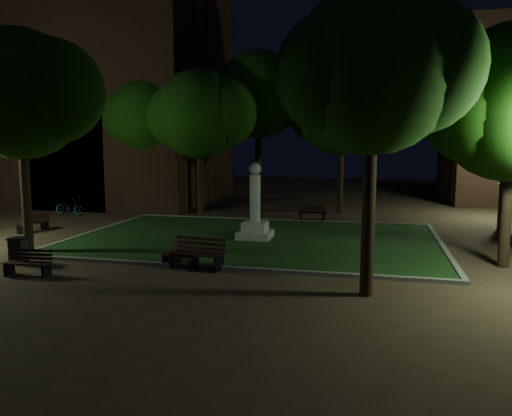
{
  "coord_description": "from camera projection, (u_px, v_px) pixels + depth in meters",
  "views": [
    {
      "loc": [
        4.79,
        -18.41,
        4.19
      ],
      "look_at": [
        0.27,
        1.0,
        1.52
      ],
      "focal_mm": 35.0,
      "sensor_mm": 36.0,
      "label": 1
    }
  ],
  "objects": [
    {
      "name": "ground",
      "position": [
        243.0,
        250.0,
        19.41
      ],
      "size": [
        80.0,
        80.0,
        0.0
      ],
      "primitive_type": "plane",
      "color": "#473322"
    },
    {
      "name": "lawn",
      "position": [
        255.0,
        239.0,
        21.33
      ],
      "size": [
        15.0,
        10.0,
        0.08
      ],
      "primitive_type": "cube",
      "color": "#1D3D15",
      "rests_on": "ground"
    },
    {
      "name": "lawn_kerb",
      "position": [
        255.0,
        238.0,
        21.33
      ],
      "size": [
        15.4,
        10.4,
        0.12
      ],
      "color": "slate",
      "rests_on": "ground"
    },
    {
      "name": "monument",
      "position": [
        255.0,
        218.0,
        21.21
      ],
      "size": [
        1.4,
        1.4,
        3.2
      ],
      "color": "#A7A398",
      "rests_on": "lawn"
    },
    {
      "name": "building_main",
      "position": [
        75.0,
        96.0,
        35.3
      ],
      "size": [
        20.0,
        12.0,
        15.0
      ],
      "color": "#4F2C1E",
      "rests_on": "ground"
    },
    {
      "name": "tree_west",
      "position": [
        22.0,
        94.0,
        18.03
      ],
      "size": [
        5.8,
        4.74,
        8.25
      ],
      "color": "black",
      "rests_on": "ground"
    },
    {
      "name": "tree_north_wl",
      "position": [
        201.0,
        114.0,
        26.78
      ],
      "size": [
        5.9,
        4.82,
        8.03
      ],
      "color": "black",
      "rests_on": "ground"
    },
    {
      "name": "tree_north_er",
      "position": [
        344.0,
        109.0,
        28.57
      ],
      "size": [
        6.5,
        5.31,
        8.67
      ],
      "color": "black",
      "rests_on": "ground"
    },
    {
      "name": "tree_ne",
      "position": [
        510.0,
        126.0,
        23.27
      ],
      "size": [
        4.6,
        3.76,
        6.77
      ],
      "color": "black",
      "rests_on": "ground"
    },
    {
      "name": "tree_se",
      "position": [
        377.0,
        71.0,
        12.85
      ],
      "size": [
        5.37,
        4.38,
        8.18
      ],
      "color": "black",
      "rests_on": "ground"
    },
    {
      "name": "tree_nw",
      "position": [
        151.0,
        116.0,
        29.37
      ],
      "size": [
        5.66,
        4.62,
        7.98
      ],
      "color": "black",
      "rests_on": "ground"
    },
    {
      "name": "tree_far_north",
      "position": [
        260.0,
        94.0,
        28.67
      ],
      "size": [
        6.19,
        5.05,
        9.39
      ],
      "color": "black",
      "rests_on": "ground"
    },
    {
      "name": "lamppost_nw",
      "position": [
        89.0,
        160.0,
        30.87
      ],
      "size": [
        1.18,
        0.28,
        4.35
      ],
      "color": "black",
      "rests_on": "ground"
    },
    {
      "name": "lamppost_ne",
      "position": [
        509.0,
        165.0,
        26.32
      ],
      "size": [
        1.18,
        0.28,
        4.16
      ],
      "color": "black",
      "rests_on": "ground"
    },
    {
      "name": "bench_near_left",
      "position": [
        181.0,
        257.0,
        16.66
      ],
      "size": [
        1.47,
        1.01,
        0.76
      ],
      "rotation": [
        0.0,
        0.0,
        -0.42
      ],
      "color": "black",
      "rests_on": "ground"
    },
    {
      "name": "bench_near_right",
      "position": [
        198.0,
        254.0,
        16.53
      ],
      "size": [
        1.91,
        0.9,
        1.01
      ],
      "rotation": [
        0.0,
        0.0,
        -0.15
      ],
      "color": "black",
      "rests_on": "ground"
    },
    {
      "name": "bench_west_near",
      "position": [
        28.0,
        263.0,
        15.67
      ],
      "size": [
        1.49,
        0.62,
        0.8
      ],
      "rotation": [
        0.0,
        0.0,
        0.08
      ],
      "color": "black",
      "rests_on": "ground"
    },
    {
      "name": "bench_left_side",
      "position": [
        34.0,
        224.0,
        23.14
      ],
      "size": [
        0.84,
        1.6,
        0.83
      ],
      "rotation": [
        0.0,
        0.0,
        -1.79
      ],
      "color": "black",
      "rests_on": "ground"
    },
    {
      "name": "bench_right_side",
      "position": [
        511.0,
        232.0,
        20.58
      ],
      "size": [
        1.09,
        1.87,
        0.97
      ],
      "rotation": [
        0.0,
        0.0,
        1.28
      ],
      "color": "black",
      "rests_on": "ground"
    },
    {
      "name": "bench_far_side",
      "position": [
        312.0,
        213.0,
        26.69
      ],
      "size": [
        1.48,
        0.79,
        0.77
      ],
      "rotation": [
        0.0,
        0.0,
        3.37
      ],
      "color": "black",
      "rests_on": "ground"
    },
    {
      "name": "trash_bin",
      "position": [
        19.0,
        250.0,
        17.15
      ],
      "size": [
        0.58,
        0.58,
        0.91
      ],
      "color": "black",
      "rests_on": "ground"
    },
    {
      "name": "bicycle",
      "position": [
        69.0,
        207.0,
        28.31
      ],
      "size": [
        1.99,
        0.9,
        1.01
      ],
      "primitive_type": "imported",
      "rotation": [
        0.0,
        0.0,
        1.45
      ],
      "color": "black",
      "rests_on": "ground"
    }
  ]
}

